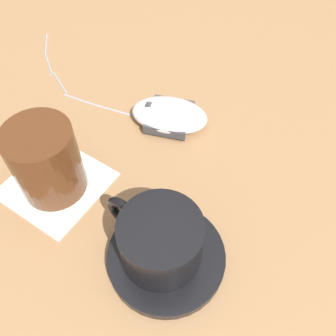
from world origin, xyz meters
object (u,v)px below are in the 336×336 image
Objects in this scene: saucer at (166,257)px; computer_mouse at (169,115)px; coffee_cup at (159,239)px; drinking_glass at (46,161)px.

computer_mouse is at bearing -135.14° from saucer.
drinking_glass is (0.03, -0.16, 0.01)m from coffee_cup.
computer_mouse is at bearing -137.15° from coffee_cup.
coffee_cup is (0.00, -0.01, 0.04)m from saucer.
drinking_glass is (0.18, -0.02, 0.04)m from computer_mouse.
computer_mouse is 0.18m from drinking_glass.
saucer is at bearing 44.86° from computer_mouse.
saucer is 1.35× the size of drinking_glass.
coffee_cup reaches higher than computer_mouse.
drinking_glass reaches higher than coffee_cup.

